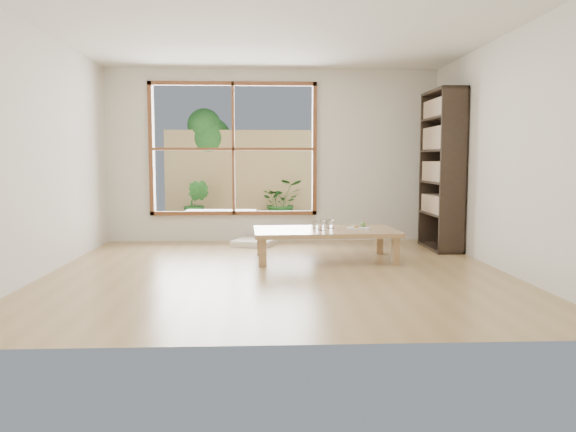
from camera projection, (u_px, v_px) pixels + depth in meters
name	position (u px, v px, depth m)	size (l,w,h in m)	color
ground	(278.00, 272.00, 6.21)	(5.00, 5.00, 0.00)	#A88554
low_table	(325.00, 233.00, 6.92)	(1.77, 1.04, 0.38)	#9C744C
floor_cushion	(255.00, 242.00, 8.18)	(0.56, 0.56, 0.08)	white
bookshelf	(442.00, 170.00, 7.71)	(0.35, 0.98, 2.18)	black
glass_tall	(322.00, 225.00, 6.80)	(0.07, 0.07, 0.13)	silver
glass_mid	(331.00, 224.00, 7.01)	(0.08, 0.08, 0.11)	silver
glass_short	(329.00, 224.00, 7.05)	(0.08, 0.08, 0.10)	silver
glass_small	(316.00, 225.00, 7.02)	(0.07, 0.07, 0.09)	silver
food_tray	(359.00, 227.00, 6.95)	(0.31, 0.25, 0.09)	white
deck	(237.00, 232.00, 9.72)	(2.80, 2.00, 0.05)	#312C24
garden_bench	(221.00, 213.00, 9.47)	(1.19, 0.39, 0.37)	black
bamboo_fence	(239.00, 178.00, 10.63)	(2.80, 0.06, 1.80)	tan
shrub_right	(282.00, 202.00, 10.55)	(0.77, 0.67, 0.85)	#2C6C27
shrub_left	(196.00, 203.00, 10.21)	(0.47, 0.38, 0.85)	#2C6C27
garden_tree	(204.00, 140.00, 10.83)	(1.04, 0.85, 2.22)	#4C3D2D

